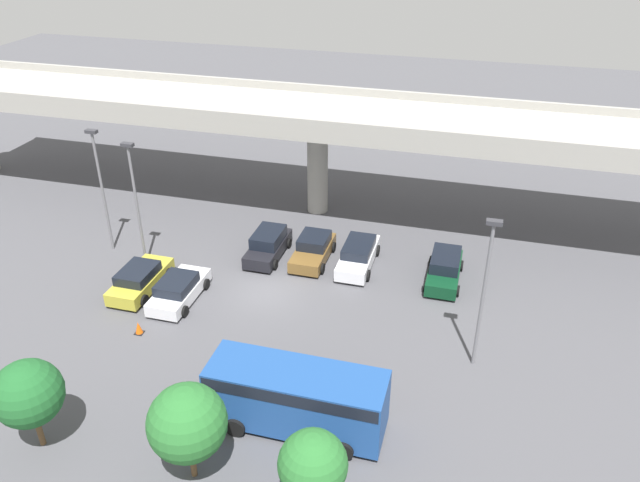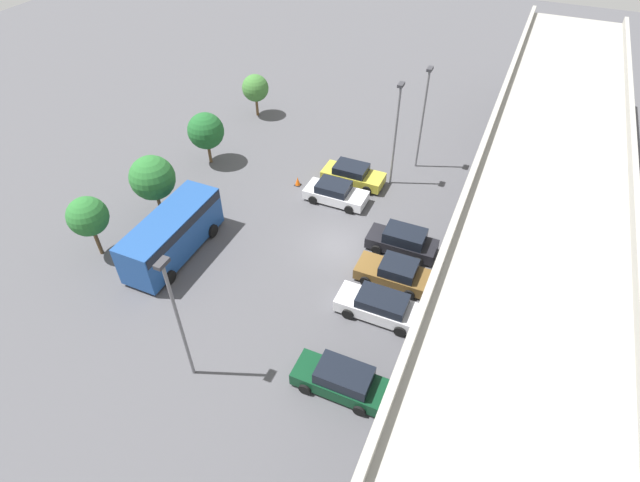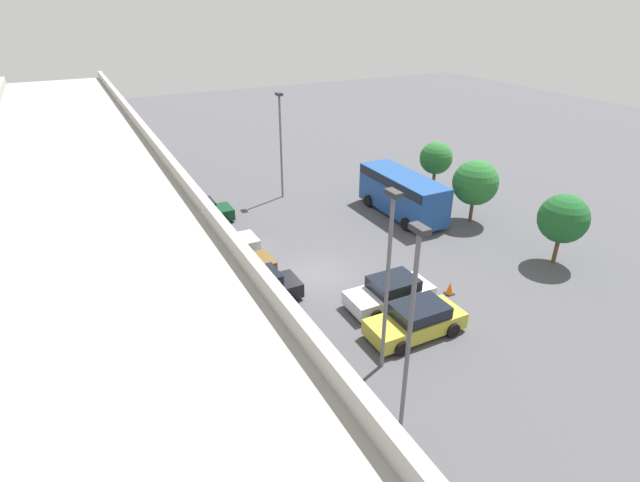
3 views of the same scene
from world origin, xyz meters
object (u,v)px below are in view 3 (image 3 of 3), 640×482
object	(u,v)px
parked_car_0	(416,320)
tree_front_right	(475,183)
parked_car_2	(256,289)
parked_car_5	(197,214)
parked_car_1	(390,292)
parked_car_3	(233,267)
lamp_post_mid_lot	(281,138)
tree_front_far_right	(436,158)
parked_car_4	(216,246)
shuttle_bus	(402,192)
traffic_cone	(450,289)
lamp_post_near_aisle	(411,318)
lamp_post_by_overpass	(388,271)
tree_front_centre	(563,219)

from	to	relation	value
parked_car_0	tree_front_right	world-z (taller)	tree_front_right
parked_car_2	parked_car_5	distance (m)	10.91
parked_car_1	parked_car_3	bearing A→B (deg)	-43.83
lamp_post_mid_lot	tree_front_far_right	xyz separation A→B (m)	(-5.08, -10.49, -1.61)
parked_car_4	shuttle_bus	xyz separation A→B (m)	(0.32, -13.54, 1.00)
parked_car_1	traffic_cone	bearing A→B (deg)	168.89
traffic_cone	parked_car_5	bearing A→B (deg)	32.54
parked_car_1	lamp_post_mid_lot	xyz separation A→B (m)	(16.23, -1.08, 3.93)
parked_car_0	parked_car_4	size ratio (longest dim) A/B	0.95
lamp_post_near_aisle	tree_front_far_right	xyz separation A→B (m)	(17.90, -15.67, -1.67)
parked_car_0	lamp_post_by_overpass	distance (m)	4.84
tree_front_far_right	tree_front_right	bearing A→B (deg)	171.42
parked_car_2	parked_car_3	xyz separation A→B (m)	(2.83, 0.32, -0.07)
tree_front_centre	lamp_post_by_overpass	bearing A→B (deg)	102.21
parked_car_2	lamp_post_mid_lot	size ratio (longest dim) A/B	0.56
parked_car_3	lamp_post_by_overpass	distance (m)	11.02
parked_car_0	traffic_cone	bearing A→B (deg)	-152.13
shuttle_bus	lamp_post_by_overpass	xyz separation A→B (m)	(-12.92, 10.15, 2.89)
parked_car_3	lamp_post_by_overpass	size ratio (longest dim) A/B	0.55
tree_front_right	parked_car_3	bearing A→B (deg)	90.11
lamp_post_mid_lot	tree_front_far_right	distance (m)	11.77
tree_front_right	shuttle_bus	bearing A→B (deg)	49.07
parked_car_1	parked_car_5	size ratio (longest dim) A/B	0.98
lamp_post_by_overpass	lamp_post_mid_lot	bearing A→B (deg)	-11.41
parked_car_0	tree_front_centre	distance (m)	11.72
lamp_post_near_aisle	lamp_post_mid_lot	bearing A→B (deg)	-12.69
parked_car_1	tree_front_centre	xyz separation A→B (m)	(-0.72, -11.04, 2.09)
parked_car_3	lamp_post_near_aisle	size ratio (longest dim) A/B	0.55
tree_front_far_right	traffic_cone	world-z (taller)	tree_front_far_right
parked_car_0	tree_front_right	xyz separation A→B (m)	(8.63, -11.14, 2.08)
parked_car_1	shuttle_bus	distance (m)	11.71
parked_car_0	shuttle_bus	bearing A→B (deg)	-122.67
parked_car_0	tree_front_centre	size ratio (longest dim) A/B	1.10
parked_car_1	parked_car_2	world-z (taller)	parked_car_2
tree_front_centre	tree_front_far_right	xyz separation A→B (m)	(11.86, -0.53, 0.22)
tree_front_right	tree_front_far_right	xyz separation A→B (m)	(5.10, -0.77, 0.21)
shuttle_bus	tree_front_far_right	bearing A→B (deg)	114.30
parked_car_4	traffic_cone	xyz separation A→B (m)	(-9.50, -9.66, -0.40)
parked_car_5	lamp_post_mid_lot	bearing A→B (deg)	16.57
lamp_post_mid_lot	tree_front_far_right	world-z (taller)	lamp_post_mid_lot
parked_car_0	parked_car_1	xyz separation A→B (m)	(2.58, -0.34, -0.04)
traffic_cone	lamp_post_mid_lot	bearing A→B (deg)	7.55
parked_car_2	tree_front_centre	world-z (taller)	tree_front_centre
tree_front_centre	tree_front_far_right	size ratio (longest dim) A/B	0.98
parked_car_4	tree_front_far_right	distance (m)	18.20
lamp_post_near_aisle	parked_car_1	bearing A→B (deg)	-31.25
parked_car_3	tree_front_right	world-z (taller)	tree_front_right
shuttle_bus	parked_car_1	bearing A→B (deg)	-38.12
parked_car_4	tree_front_right	world-z (taller)	tree_front_right
lamp_post_by_overpass	parked_car_1	bearing A→B (deg)	-38.26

